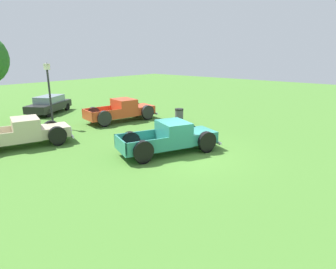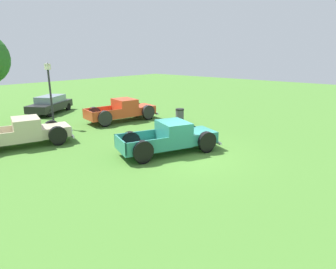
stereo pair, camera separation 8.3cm
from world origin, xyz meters
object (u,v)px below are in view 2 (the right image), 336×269
sedan_distant_a (50,104)px  trash_can (180,115)px  pickup_truck_foreground (175,137)px  lamp_post_near (51,94)px  pickup_truck_behind_left (126,110)px  pickup_truck_behind_right (28,132)px

sedan_distant_a → trash_can: size_ratio=4.65×
pickup_truck_foreground → trash_can: pickup_truck_foreground is taller
pickup_truck_foreground → trash_can: 6.23m
sedan_distant_a → lamp_post_near: bearing=-115.5°
pickup_truck_behind_left → trash_can: bearing=-58.0°
lamp_post_near → pickup_truck_foreground: bearing=-80.6°
lamp_post_near → trash_can: 8.49m
pickup_truck_behind_right → lamp_post_near: (2.72, 2.59, 1.45)m
pickup_truck_foreground → trash_can: bearing=36.5°
pickup_truck_foreground → trash_can: size_ratio=5.46×
pickup_truck_behind_left → pickup_truck_behind_right: bearing=-174.8°
pickup_truck_behind_left → pickup_truck_behind_right: 7.17m
trash_can → pickup_truck_foreground: bearing=-143.5°
pickup_truck_behind_right → lamp_post_near: lamp_post_near is taller
pickup_truck_behind_left → lamp_post_near: lamp_post_near is taller
pickup_truck_foreground → sedan_distant_a: 13.51m
pickup_truck_foreground → pickup_truck_behind_left: size_ratio=0.98×
pickup_truck_behind_left → sedan_distant_a: 6.89m
pickup_truck_foreground → pickup_truck_behind_left: (2.95, 6.99, 0.02)m
pickup_truck_foreground → pickup_truck_behind_right: (-4.20, 6.33, -0.02)m
lamp_post_near → trash_can: bearing=-38.8°
pickup_truck_foreground → lamp_post_near: size_ratio=1.27×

